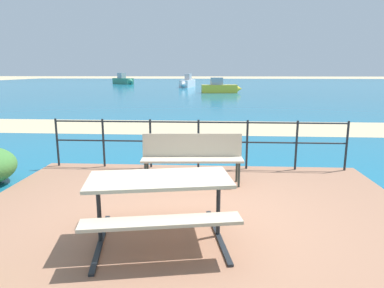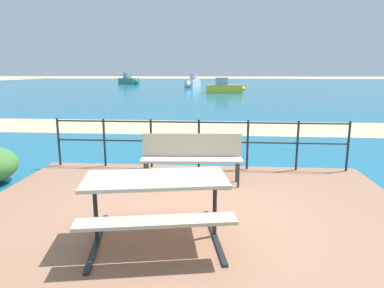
{
  "view_description": "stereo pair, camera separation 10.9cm",
  "coord_description": "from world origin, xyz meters",
  "views": [
    {
      "loc": [
        0.28,
        -4.47,
        2.03
      ],
      "look_at": [
        -0.1,
        1.85,
        0.68
      ],
      "focal_mm": 32.39,
      "sensor_mm": 36.0,
      "label": 1
    },
    {
      "loc": [
        0.39,
        -4.46,
        2.03
      ],
      "look_at": [
        -0.1,
        1.85,
        0.68
      ],
      "focal_mm": 32.39,
      "sensor_mm": 36.0,
      "label": 2
    }
  ],
  "objects": [
    {
      "name": "park_bench",
      "position": [
        -0.07,
        1.43,
        0.6
      ],
      "size": [
        1.78,
        0.52,
        0.88
      ],
      "rotation": [
        0.0,
        0.0,
        0.06
      ],
      "color": "#BCAD93",
      "rests_on": "patio_paving"
    },
    {
      "name": "boat_far",
      "position": [
        0.96,
        27.75,
        0.5
      ],
      "size": [
        3.79,
        1.38,
        1.4
      ],
      "rotation": [
        0.0,
        0.0,
        0.12
      ],
      "color": "yellow",
      "rests_on": "sea_water"
    },
    {
      "name": "picnic_table",
      "position": [
        -0.32,
        -0.7,
        0.66
      ],
      "size": [
        1.85,
        1.66,
        0.77
      ],
      "rotation": [
        0.0,
        0.0,
        0.18
      ],
      "color": "#BCAD93",
      "rests_on": "patio_paving"
    },
    {
      "name": "ground_plane",
      "position": [
        0.0,
        0.0,
        0.0
      ],
      "size": [
        240.0,
        240.0,
        0.0
      ],
      "primitive_type": "plane",
      "color": "tan"
    },
    {
      "name": "beach_strip",
      "position": [
        0.0,
        7.95,
        0.01
      ],
      "size": [
        54.03,
        3.74,
        0.01
      ],
      "primitive_type": "cube",
      "rotation": [
        0.0,
        0.0,
        -0.01
      ],
      "color": "tan",
      "rests_on": "ground"
    },
    {
      "name": "sea_water",
      "position": [
        0.0,
        40.0,
        0.01
      ],
      "size": [
        90.0,
        90.0,
        0.01
      ],
      "primitive_type": "cube",
      "color": "#196B8E",
      "rests_on": "ground"
    },
    {
      "name": "boat_mid",
      "position": [
        -13.29,
        48.07,
        0.57
      ],
      "size": [
        4.01,
        3.74,
        1.68
      ],
      "rotation": [
        0.0,
        0.0,
        5.55
      ],
      "color": "#338466",
      "rests_on": "sea_water"
    },
    {
      "name": "railing_fence",
      "position": [
        0.0,
        2.41,
        0.68
      ],
      "size": [
        5.94,
        0.04,
        1.0
      ],
      "color": "#1E2328",
      "rests_on": "patio_paving"
    },
    {
      "name": "patio_paving",
      "position": [
        0.0,
        0.0,
        0.03
      ],
      "size": [
        6.4,
        5.2,
        0.06
      ],
      "primitive_type": "cube",
      "color": "#996B51",
      "rests_on": "ground"
    },
    {
      "name": "boat_near",
      "position": [
        -2.87,
        38.84,
        0.55
      ],
      "size": [
        1.74,
        5.07,
        1.66
      ],
      "rotation": [
        0.0,
        0.0,
        4.55
      ],
      "color": "silver",
      "rests_on": "sea_water"
    }
  ]
}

